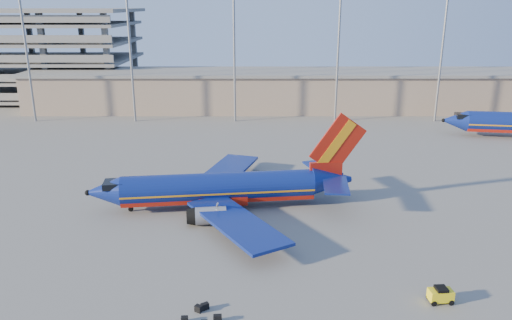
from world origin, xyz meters
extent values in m
plane|color=slate|center=(0.00, 0.00, 0.00)|extent=(220.00, 220.00, 0.00)
cube|color=gray|center=(10.00, 58.00, 4.00)|extent=(120.00, 15.00, 8.00)
cube|color=slate|center=(10.00, 58.00, 8.20)|extent=(122.00, 16.00, 0.60)
cube|color=slate|center=(-62.00, 74.00, 1.00)|extent=(60.00, 30.00, 0.70)
cube|color=slate|center=(-62.00, 74.00, 5.20)|extent=(60.00, 30.00, 0.70)
cube|color=slate|center=(-62.00, 74.00, 9.40)|extent=(60.00, 30.00, 0.70)
cube|color=slate|center=(-62.00, 74.00, 13.60)|extent=(60.00, 30.00, 0.70)
cube|color=slate|center=(-62.00, 74.00, 17.80)|extent=(60.00, 30.00, 0.70)
cube|color=slate|center=(-62.00, 74.00, 21.00)|extent=(62.00, 32.00, 0.80)
cube|color=slate|center=(-62.00, 87.00, 10.50)|extent=(1.20, 1.20, 21.00)
cylinder|color=gray|center=(-45.00, 46.00, 14.00)|extent=(0.44, 0.44, 28.00)
cylinder|color=gray|center=(-25.00, 46.00, 14.00)|extent=(0.44, 0.44, 28.00)
cylinder|color=gray|center=(-5.00, 46.00, 14.00)|extent=(0.44, 0.44, 28.00)
cylinder|color=gray|center=(15.00, 46.00, 14.00)|extent=(0.44, 0.44, 28.00)
cylinder|color=gray|center=(35.00, 46.00, 14.00)|extent=(0.44, 0.44, 28.00)
cylinder|color=navy|center=(-5.13, 1.48, 2.44)|extent=(21.91, 5.94, 3.34)
cube|color=#A3190D|center=(-5.13, 1.48, 1.58)|extent=(21.83, 5.31, 1.17)
cube|color=orange|center=(-5.13, 1.48, 2.21)|extent=(21.91, 5.98, 0.20)
cone|color=navy|center=(-17.76, -0.06, 2.44)|extent=(4.17, 3.77, 3.34)
cube|color=black|center=(-16.59, 0.08, 3.29)|extent=(2.43, 2.59, 0.72)
cone|color=navy|center=(7.95, 3.08, 2.75)|extent=(5.06, 3.88, 3.34)
cube|color=#A3190D|center=(7.24, 2.99, 3.97)|extent=(3.82, 0.95, 1.99)
cube|color=#A3190D|center=(8.49, 3.14, 7.13)|extent=(6.61, 1.09, 7.20)
cube|color=orange|center=(8.31, 3.12, 7.13)|extent=(4.42, 0.91, 5.65)
cube|color=navy|center=(7.22, 6.08, 3.25)|extent=(4.44, 6.34, 0.20)
cube|color=navy|center=(7.97, -0.01, 3.25)|extent=(3.20, 5.99, 0.20)
cube|color=navy|center=(-4.74, 9.53, 1.62)|extent=(8.41, 14.70, 0.32)
cube|color=navy|center=(-2.82, -6.24, 1.62)|extent=(11.07, 14.32, 0.32)
cube|color=#A3190D|center=(-4.68, 1.54, 1.22)|extent=(5.80, 4.15, 0.90)
cylinder|color=gray|center=(-6.77, 6.01, 1.04)|extent=(3.45, 2.28, 1.90)
cylinder|color=gray|center=(-5.63, -3.31, 1.04)|extent=(3.45, 2.28, 1.90)
cylinder|color=gray|center=(-14.98, 0.28, 0.50)|extent=(0.24, 0.24, 0.99)
cylinder|color=black|center=(-14.98, 0.28, 0.29)|extent=(0.60, 0.29, 0.58)
cylinder|color=black|center=(-4.07, 3.98, 0.38)|extent=(0.81, 0.58, 0.76)
cylinder|color=black|center=(-3.50, -0.68, 0.38)|extent=(0.81, 0.58, 0.76)
cone|color=navy|center=(34.39, 34.67, 2.64)|extent=(4.60, 4.19, 3.62)
cube|color=black|center=(35.65, 34.48, 3.57)|extent=(2.70, 2.86, 0.78)
cube|color=yellow|center=(13.54, -17.76, 0.65)|extent=(1.90, 1.18, 0.87)
cube|color=black|center=(13.54, -17.76, 1.17)|extent=(0.94, 1.02, 0.30)
cylinder|color=black|center=(12.81, -17.34, 0.23)|extent=(0.46, 0.19, 0.45)
cylinder|color=black|center=(12.89, -18.29, 0.23)|extent=(0.46, 0.19, 0.45)
cylinder|color=black|center=(14.19, -17.23, 0.23)|extent=(0.46, 0.19, 0.45)
cylinder|color=black|center=(14.27, -18.18, 0.23)|extent=(0.46, 0.19, 0.45)
cube|color=black|center=(-6.11, -20.31, 0.23)|extent=(0.52, 0.40, 0.45)
cube|color=black|center=(-3.70, -20.22, 0.26)|extent=(0.64, 0.40, 0.53)
cube|color=black|center=(-5.23, -18.99, 0.26)|extent=(0.66, 0.61, 0.51)
cube|color=black|center=(-4.78, -18.70, 0.26)|extent=(0.69, 0.62, 0.52)
camera|label=1|loc=(-0.89, -51.71, 22.28)|focal=35.00mm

